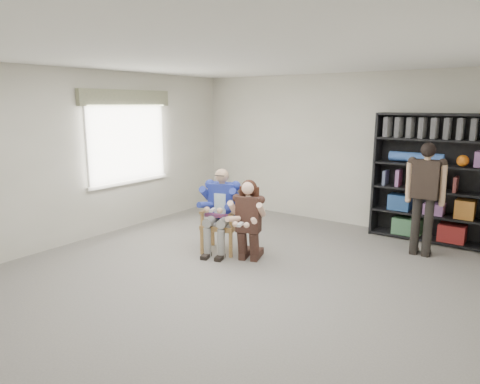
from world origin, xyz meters
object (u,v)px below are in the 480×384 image
Objects in this scene: seated_man at (221,210)px; kneeling_woman at (248,222)px; armchair at (221,220)px; bookshelf at (430,179)px; standing_man at (424,200)px.

kneeling_woman is (0.58, -0.12, -0.05)m from seated_man.
seated_man reaches higher than armchair.
seated_man is 1.09× the size of kneeling_woman.
seated_man is at bearing -135.63° from bookshelf.
bookshelf is at bearing 27.04° from armchair.
standing_man is (0.10, -0.80, -0.20)m from bookshelf.
kneeling_woman is at bearing -141.18° from standing_man.
armchair is 3.48m from bookshelf.
kneeling_woman is at bearing -126.63° from bookshelf.
seated_man reaches higher than kneeling_woman.
standing_man is at bearing 23.73° from kneeling_woman.
bookshelf is (2.45, 2.40, 0.55)m from armchair.
seated_man is 3.46m from bookshelf.
bookshelf is (2.45, 2.40, 0.40)m from seated_man.
seated_man is 0.59m from kneeling_woman.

